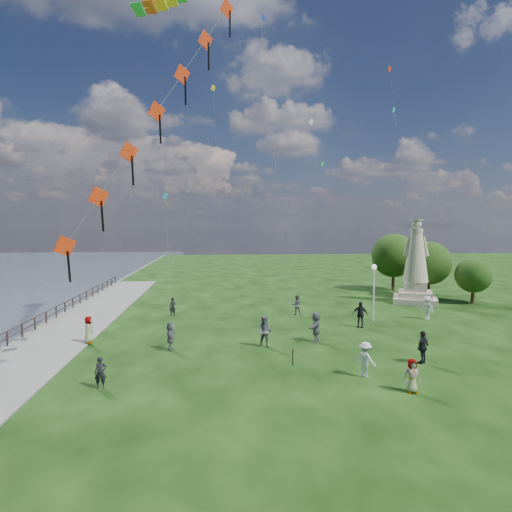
{
  "coord_description": "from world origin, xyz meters",
  "views": [
    {
      "loc": [
        -3.47,
        -18.99,
        7.44
      ],
      "look_at": [
        -1.0,
        8.0,
        5.5
      ],
      "focal_mm": 30.0,
      "sensor_mm": 36.0,
      "label": 1
    }
  ],
  "objects": [
    {
      "name": "person_11",
      "position": [
        2.8,
        7.44,
        0.97
      ],
      "size": [
        1.5,
        1.96,
        1.94
      ],
      "primitive_type": "imported",
      "rotation": [
        0.0,
        0.0,
        4.25
      ],
      "color": "#595960",
      "rests_on": "ground"
    },
    {
      "name": "person_9",
      "position": [
        6.93,
        11.04,
        0.95
      ],
      "size": [
        1.25,
        1.0,
        1.9
      ],
      "primitive_type": "imported",
      "rotation": [
        0.0,
        0.0,
        -0.46
      ],
      "color": "black",
      "rests_on": "ground"
    },
    {
      "name": "person_4",
      "position": [
        5.14,
        -1.12,
        0.76
      ],
      "size": [
        0.75,
        0.47,
        1.52
      ],
      "primitive_type": "imported",
      "rotation": [
        0.0,
        0.0,
        -0.02
      ],
      "color": "#595960",
      "rests_on": "ground"
    },
    {
      "name": "tree_row",
      "position": [
        17.82,
        24.88,
        3.67
      ],
      "size": [
        8.43,
        12.66,
        6.52
      ],
      "color": "#382314",
      "rests_on": "ground"
    },
    {
      "name": "person_10",
      "position": [
        -11.51,
        8.15,
        0.85
      ],
      "size": [
        0.53,
        0.84,
        1.69
      ],
      "primitive_type": "imported",
      "rotation": [
        0.0,
        0.0,
        1.55
      ],
      "color": "#595960",
      "rests_on": "ground"
    },
    {
      "name": "person_0",
      "position": [
        -8.81,
        0.64,
        0.73
      ],
      "size": [
        0.58,
        0.43,
        1.46
      ],
      "primitive_type": "imported",
      "rotation": [
        0.0,
        0.0,
        0.16
      ],
      "color": "black",
      "rests_on": "ground"
    },
    {
      "name": "person_2",
      "position": [
        3.76,
        1.02,
        0.87
      ],
      "size": [
        1.16,
        1.23,
        1.73
      ],
      "primitive_type": "imported",
      "rotation": [
        0.0,
        0.0,
        2.26
      ],
      "color": "silver",
      "rests_on": "ground"
    },
    {
      "name": "small_kites",
      "position": [
        4.76,
        23.02,
        15.23
      ],
      "size": [
        23.07,
        14.23,
        28.51
      ],
      "color": "teal",
      "rests_on": "ground"
    },
    {
      "name": "lamppost",
      "position": [
        8.6,
        12.82,
        3.21
      ],
      "size": [
        0.41,
        0.41,
        4.45
      ],
      "color": "silver",
      "rests_on": "ground"
    },
    {
      "name": "person_1",
      "position": [
        -0.59,
        6.55,
        0.96
      ],
      "size": [
        1.09,
        0.9,
        1.93
      ],
      "primitive_type": "imported",
      "rotation": [
        0.0,
        0.0,
        -0.41
      ],
      "color": "#595960",
      "rests_on": "ground"
    },
    {
      "name": "person_7",
      "position": [
        3.11,
        15.7,
        0.84
      ],
      "size": [
        0.86,
        0.58,
        1.67
      ],
      "primitive_type": "imported",
      "rotation": [
        0.0,
        0.0,
        3.04
      ],
      "color": "#595960",
      "rests_on": "ground"
    },
    {
      "name": "waterfront",
      "position": [
        -15.24,
        8.99,
        -0.06
      ],
      "size": [
        200.0,
        200.0,
        1.51
      ],
      "color": "#33414D",
      "rests_on": "ground"
    },
    {
      "name": "red_kite_train",
      "position": [
        -6.76,
        4.63,
        13.14
      ],
      "size": [
        11.18,
        9.35,
        21.1
      ],
      "color": "black",
      "rests_on": "ground"
    },
    {
      "name": "person_3",
      "position": [
        7.55,
        2.69,
        0.9
      ],
      "size": [
        1.17,
        1.05,
        1.79
      ],
      "primitive_type": "imported",
      "rotation": [
        0.0,
        0.0,
        3.77
      ],
      "color": "black",
      "rests_on": "ground"
    },
    {
      "name": "person_8",
      "position": [
        13.09,
        13.06,
        0.92
      ],
      "size": [
        1.06,
        1.34,
        1.85
      ],
      "primitive_type": "imported",
      "rotation": [
        0.0,
        0.0,
        -1.13
      ],
      "color": "silver",
      "rests_on": "ground"
    },
    {
      "name": "person_6",
      "position": [
        -7.14,
        16.19,
        0.76
      ],
      "size": [
        0.64,
        0.52,
        1.52
      ],
      "primitive_type": "imported",
      "rotation": [
        0.0,
        0.0,
        -0.32
      ],
      "color": "black",
      "rests_on": "ground"
    },
    {
      "name": "statue",
      "position": [
        15.54,
        20.25,
        3.03
      ],
      "size": [
        5.22,
        5.22,
        8.03
      ],
      "rotation": [
        0.0,
        0.0,
        -0.42
      ],
      "color": "#BCB18E",
      "rests_on": "ground"
    },
    {
      "name": "person_5",
      "position": [
        -6.26,
        6.5,
        0.85
      ],
      "size": [
        0.69,
        1.58,
        1.7
      ],
      "primitive_type": "imported",
      "rotation": [
        0.0,
        0.0,
        1.57
      ],
      "color": "#595960",
      "rests_on": "ground"
    }
  ]
}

